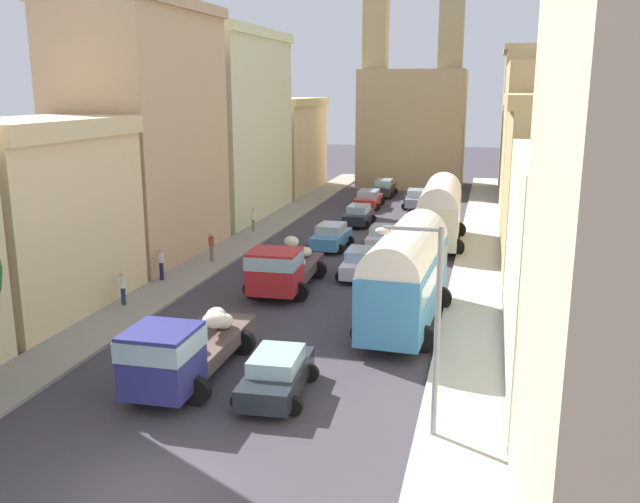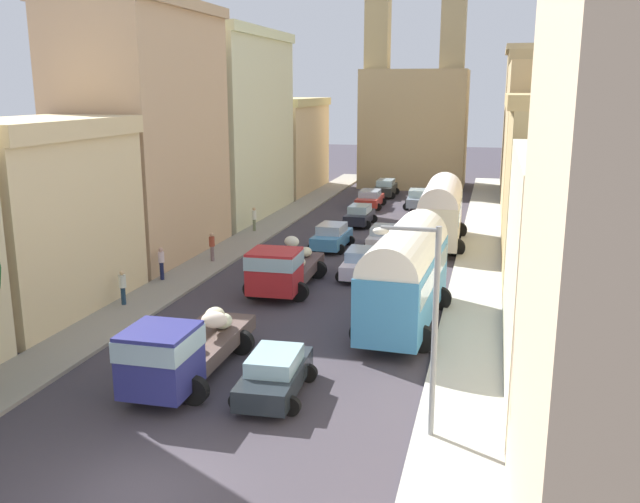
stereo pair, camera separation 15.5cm
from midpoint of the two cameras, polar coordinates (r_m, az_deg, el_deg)
The scene contains 29 objects.
ground_plane at distance 41.89m, azimuth 3.01°, elevation 0.31°, with size 154.00×154.00×0.00m, color #3B363E.
sidewalk_left at distance 43.79m, azimuth -6.34°, elevation 0.92°, with size 2.50×70.00×0.14m, color gray.
sidewalk_right at distance 41.16m, azimuth 12.96°, elevation -0.15°, with size 2.50×70.00×0.14m, color #AEAEA4.
building_left_1 at distance 31.43m, azimuth -22.39°, elevation 2.68°, with size 5.06×9.31×8.30m.
building_left_2 at distance 40.20m, azimuth -14.62°, elevation 9.62°, with size 6.35×10.90×14.18m.
building_left_3 at distance 51.85m, azimuth -7.13°, elevation 10.44°, with size 5.16×13.43×13.69m.
building_left_4 at distance 64.64m, azimuth -2.50°, elevation 8.86°, with size 4.49×11.93×8.63m.
building_right_1 at distance 24.56m, azimuth 21.68°, elevation -1.14°, with size 5.35×12.74×7.45m.
building_right_2 at distance 38.22m, azimuth 19.59°, elevation 5.37°, with size 6.52×13.60×9.23m.
building_right_3 at distance 53.03m, azimuth 18.08°, elevation 8.61°, with size 5.70×14.52×11.26m.
building_right_4 at distance 66.53m, azimuth 17.04°, elevation 10.36°, with size 5.39×11.70×13.13m.
distant_church at distance 68.46m, azimuth 7.64°, elevation 10.89°, with size 10.02×7.12×20.12m.
parked_bus_0 at distance 27.76m, azimuth 7.04°, elevation -1.63°, with size 3.49×8.55×4.19m.
parked_bus_1 at distance 42.69m, azimuth 9.89°, elevation 3.50°, with size 3.33×8.34×4.10m.
cargo_truck_0 at distance 22.87m, azimuth -11.61°, elevation -7.93°, with size 2.96×7.09×2.42m.
cargo_truck_1 at distance 32.40m, azimuth -3.30°, elevation -1.34°, with size 3.24×6.82×2.37m.
car_0 at distance 41.36m, azimuth 0.82°, elevation 1.26°, with size 2.36×4.04×1.54m.
car_1 at distance 48.64m, azimuth 3.14°, elevation 3.04°, with size 2.20×3.85×1.46m.
car_2 at distance 56.03m, azimuth 3.98°, elevation 4.41°, with size 2.40×4.35×1.44m.
car_3 at distance 62.06m, azimuth 5.29°, elevation 5.31°, with size 2.20×4.26×1.53m.
car_4 at distance 21.94m, azimuth -3.84°, elevation -10.15°, with size 2.36×4.05×1.44m.
car_5 at distance 35.25m, azimuth 3.46°, elevation -0.96°, with size 2.44×3.94×1.48m.
car_6 at distance 41.52m, azimuth 5.11°, elevation 1.19°, with size 2.13×3.81×1.43m.
car_7 at distance 56.21m, azimuth 8.01°, elevation 4.37°, with size 2.41×3.81×1.53m.
pedestrian_0 at distance 38.35m, azimuth -9.16°, elevation 0.49°, with size 0.41×0.41×1.75m.
pedestrian_1 at distance 35.05m, azimuth -13.24°, elevation -0.90°, with size 0.44×0.44×1.79m.
pedestrian_2 at distance 46.20m, azimuth -5.69°, elevation 2.78°, with size 0.33×0.33×1.74m.
pedestrian_3 at distance 31.47m, azimuth -16.27°, elevation -2.83°, with size 0.38×0.38×1.70m.
streetlamp_near at distance 18.55m, azimuth 8.77°, elevation -5.12°, with size 1.82×0.28×6.03m.
Camera 1 is at (7.62, -13.08, 9.50)m, focal length 38.37 mm.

